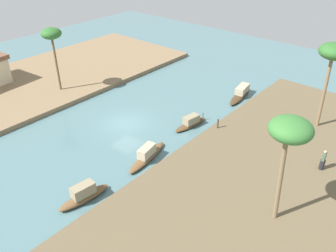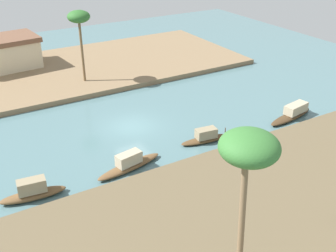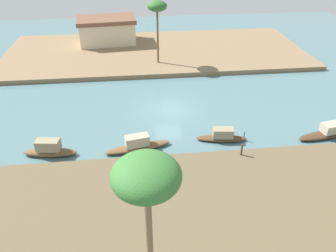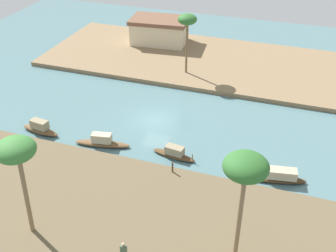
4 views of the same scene
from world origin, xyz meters
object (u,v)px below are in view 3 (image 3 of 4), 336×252
at_px(sampan_upstream_small, 330,131).
at_px(sampan_midstream, 49,150).
at_px(sampan_downstream_large, 137,145).
at_px(sampan_foreground, 222,136).
at_px(palm_tree_left_near, 146,180).
at_px(mooring_post, 242,150).
at_px(riverside_building, 107,30).
at_px(palm_tree_right_tall, 157,8).

distance_m(sampan_upstream_small, sampan_midstream, 22.09).
height_order(sampan_upstream_small, sampan_midstream, sampan_midstream).
xyz_separation_m(sampan_downstream_large, sampan_foreground, (6.72, 0.50, -0.03)).
bearing_deg(sampan_upstream_small, palm_tree_left_near, -153.24).
bearing_deg(mooring_post, riverside_building, 112.02).
xyz_separation_m(sampan_downstream_large, palm_tree_left_near, (0.34, -11.14, 6.57)).
xyz_separation_m(palm_tree_left_near, palm_tree_right_tall, (2.61, 27.56, -0.26)).
xyz_separation_m(sampan_upstream_small, palm_tree_left_near, (-15.23, -11.27, 6.55)).
distance_m(mooring_post, palm_tree_right_tall, 19.91).
relative_size(palm_tree_left_near, riverside_building, 0.91).
height_order(sampan_upstream_small, sampan_downstream_large, sampan_downstream_large).
height_order(sampan_foreground, mooring_post, mooring_post).
bearing_deg(palm_tree_right_tall, sampan_midstream, -120.01).
bearing_deg(palm_tree_left_near, sampan_midstream, 121.54).
bearing_deg(palm_tree_left_near, sampan_downstream_large, 91.73).
xyz_separation_m(sampan_upstream_small, mooring_post, (-8.14, -2.24, 0.52)).
xyz_separation_m(sampan_midstream, palm_tree_right_tall, (9.47, 16.39, 6.23)).
height_order(mooring_post, riverside_building, riverside_building).
bearing_deg(sampan_foreground, palm_tree_left_near, -111.30).
relative_size(sampan_midstream, riverside_building, 0.50).
xyz_separation_m(sampan_upstream_small, palm_tree_right_tall, (-12.62, 16.29, 6.29)).
xyz_separation_m(palm_tree_right_tall, riverside_building, (-6.28, 8.09, -4.53)).
distance_m(mooring_post, riverside_building, 28.74).
bearing_deg(sampan_foreground, mooring_post, -67.28).
height_order(sampan_midstream, sampan_downstream_large, sampan_midstream).
bearing_deg(sampan_foreground, sampan_downstream_large, -168.31).
relative_size(sampan_downstream_large, palm_tree_left_near, 0.70).
height_order(sampan_midstream, mooring_post, mooring_post).
distance_m(sampan_downstream_large, sampan_foreground, 6.73).
distance_m(sampan_midstream, mooring_post, 14.12).
height_order(sampan_upstream_small, sampan_foreground, sampan_upstream_small).
xyz_separation_m(sampan_midstream, mooring_post, (13.95, -2.13, 0.46)).
xyz_separation_m(sampan_midstream, sampan_foreground, (13.23, 0.47, -0.09)).
height_order(sampan_upstream_small, palm_tree_right_tall, palm_tree_right_tall).
bearing_deg(sampan_foreground, riverside_building, 120.13).
xyz_separation_m(sampan_downstream_large, mooring_post, (7.43, -2.10, 0.53)).
distance_m(sampan_upstream_small, mooring_post, 8.46).
bearing_deg(riverside_building, mooring_post, -73.52).
distance_m(sampan_foreground, riverside_building, 26.09).
height_order(sampan_downstream_large, palm_tree_left_near, palm_tree_left_near).
relative_size(sampan_upstream_small, palm_tree_left_near, 0.72).
xyz_separation_m(sampan_foreground, palm_tree_left_near, (-6.38, -11.64, 6.59)).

